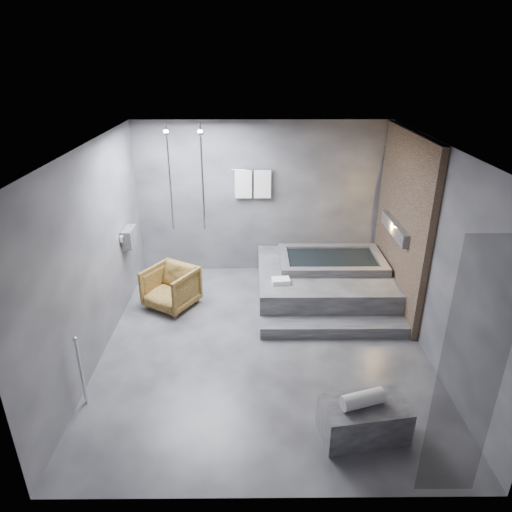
{
  "coord_description": "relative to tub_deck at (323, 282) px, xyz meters",
  "views": [
    {
      "loc": [
        -0.15,
        -5.49,
        3.84
      ],
      "look_at": [
        -0.11,
        0.3,
        1.25
      ],
      "focal_mm": 32.0,
      "sensor_mm": 36.0,
      "label": 1
    }
  ],
  "objects": [
    {
      "name": "room",
      "position": [
        -0.65,
        -1.21,
        1.48
      ],
      "size": [
        5.0,
        5.04,
        2.82
      ],
      "color": "#2E2E31",
      "rests_on": "ground"
    },
    {
      "name": "tub_deck",
      "position": [
        0.0,
        0.0,
        0.0
      ],
      "size": [
        2.2,
        2.0,
        0.5
      ],
      "primitive_type": "cube",
      "color": "#333336",
      "rests_on": "ground"
    },
    {
      "name": "tub_step",
      "position": [
        0.0,
        -1.18,
        -0.16
      ],
      "size": [
        2.2,
        0.36,
        0.18
      ],
      "primitive_type": "cube",
      "color": "#333336",
      "rests_on": "ground"
    },
    {
      "name": "concrete_bench",
      "position": [
        -0.01,
        -3.17,
        -0.04
      ],
      "size": [
        0.98,
        0.64,
        0.41
      ],
      "primitive_type": "cube",
      "rotation": [
        0.0,
        0.0,
        0.15
      ],
      "color": "#302F32",
      "rests_on": "ground"
    },
    {
      "name": "driftwood_chair",
      "position": [
        -2.54,
        -0.37,
        0.09
      ],
      "size": [
        1.0,
        1.01,
        0.68
      ],
      "primitive_type": "imported",
      "rotation": [
        0.0,
        0.0,
        -0.54
      ],
      "color": "#452E11",
      "rests_on": "ground"
    },
    {
      "name": "rolled_towel",
      "position": [
        -0.05,
        -3.18,
        0.25
      ],
      "size": [
        0.5,
        0.3,
        0.17
      ],
      "primitive_type": "cylinder",
      "rotation": [
        0.0,
        1.57,
        0.31
      ],
      "color": "silver",
      "rests_on": "concrete_bench"
    },
    {
      "name": "deck_towel",
      "position": [
        -0.76,
        -0.53,
        0.29
      ],
      "size": [
        0.29,
        0.23,
        0.07
      ],
      "primitive_type": "cube",
      "rotation": [
        0.0,
        0.0,
        0.09
      ],
      "color": "white",
      "rests_on": "tub_deck"
    }
  ]
}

